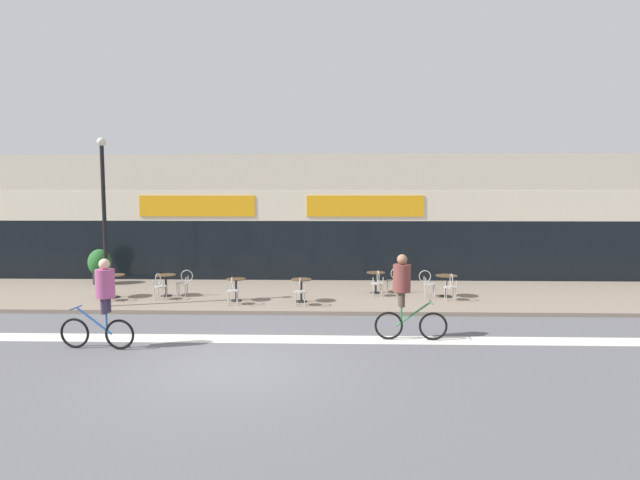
{
  "coord_description": "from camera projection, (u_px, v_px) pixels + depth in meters",
  "views": [
    {
      "loc": [
        2.13,
        -9.97,
        3.52
      ],
      "look_at": [
        1.67,
        6.54,
        2.06
      ],
      "focal_mm": 28.0,
      "sensor_mm": 36.0,
      "label": 1
    }
  ],
  "objects": [
    {
      "name": "cyclist_1",
      "position": [
        404.0,
        291.0,
        12.13
      ],
      "size": [
        1.78,
        0.48,
        2.11
      ],
      "rotation": [
        0.0,
        0.0,
        -0.03
      ],
      "color": "black",
      "rests_on": "ground"
    },
    {
      "name": "bistro_table_1",
      "position": [
        166.0,
        281.0,
        16.92
      ],
      "size": [
        0.68,
        0.68,
        0.74
      ],
      "color": "black",
      "rests_on": "sidewalk_slab"
    },
    {
      "name": "cafe_chair_5_near",
      "position": [
        451.0,
        285.0,
        16.18
      ],
      "size": [
        0.41,
        0.58,
        0.9
      ],
      "rotation": [
        0.0,
        0.0,
        1.55
      ],
      "color": "#B7B2AD",
      "rests_on": "sidewalk_slab"
    },
    {
      "name": "sidewalk_slab",
      "position": [
        273.0,
        295.0,
        17.51
      ],
      "size": [
        40.0,
        5.5,
        0.12
      ],
      "primitive_type": "cube",
      "color": "gray",
      "rests_on": "ground"
    },
    {
      "name": "lamp_post",
      "position": [
        104.0,
        210.0,
        15.16
      ],
      "size": [
        0.26,
        0.26,
        5.15
      ],
      "color": "black",
      "rests_on": "sidewalk_slab"
    },
    {
      "name": "ground_plane",
      "position": [
        230.0,
        367.0,
        10.29
      ],
      "size": [
        120.0,
        120.0,
        0.0
      ],
      "primitive_type": "plane",
      "color": "#5B5B60"
    },
    {
      "name": "bistro_table_4",
      "position": [
        376.0,
        278.0,
        17.46
      ],
      "size": [
        0.65,
        0.65,
        0.74
      ],
      "color": "black",
      "rests_on": "sidewalk_slab"
    },
    {
      "name": "planter_pot",
      "position": [
        100.0,
        265.0,
        19.26
      ],
      "size": [
        0.86,
        0.86,
        1.35
      ],
      "color": "#232326",
      "rests_on": "sidewalk_slab"
    },
    {
      "name": "cyclist_0",
      "position": [
        103.0,
        298.0,
        11.4
      ],
      "size": [
        1.79,
        0.52,
        2.1
      ],
      "rotation": [
        0.0,
        0.0,
        3.07
      ],
      "color": "black",
      "rests_on": "ground"
    },
    {
      "name": "bistro_table_0",
      "position": [
        113.0,
        281.0,
        16.69
      ],
      "size": [
        0.78,
        0.78,
        0.77
      ],
      "color": "black",
      "rests_on": "sidewalk_slab"
    },
    {
      "name": "cafe_chair_2_near",
      "position": [
        232.0,
        289.0,
        15.52
      ],
      "size": [
        0.44,
        0.59,
        0.9
      ],
      "rotation": [
        0.0,
        0.0,
        1.67
      ],
      "color": "#B7B2AD",
      "rests_on": "sidewalk_slab"
    },
    {
      "name": "storefront_facade",
      "position": [
        285.0,
        217.0,
        21.97
      ],
      "size": [
        40.0,
        4.06,
        5.2
      ],
      "color": "beige",
      "rests_on": "ground"
    },
    {
      "name": "cafe_chair_5_side",
      "position": [
        428.0,
        282.0,
        16.82
      ],
      "size": [
        0.58,
        0.41,
        0.9
      ],
      "rotation": [
        0.0,
        0.0,
        -0.03
      ],
      "color": "#B7B2AD",
      "rests_on": "sidewalk_slab"
    },
    {
      "name": "cafe_chair_4_near",
      "position": [
        378.0,
        281.0,
        16.84
      ],
      "size": [
        0.43,
        0.59,
        0.9
      ],
      "rotation": [
        0.0,
        0.0,
        1.65
      ],
      "color": "#B7B2AD",
      "rests_on": "sidewalk_slab"
    },
    {
      "name": "cafe_chair_0_near",
      "position": [
        104.0,
        286.0,
        16.07
      ],
      "size": [
        0.42,
        0.59,
        0.9
      ],
      "rotation": [
        0.0,
        0.0,
        1.63
      ],
      "color": "#B7B2AD",
      "rests_on": "sidewalk_slab"
    },
    {
      "name": "cafe_chair_1_near",
      "position": [
        159.0,
        284.0,
        16.3
      ],
      "size": [
        0.43,
        0.59,
        0.9
      ],
      "rotation": [
        0.0,
        0.0,
        1.5
      ],
      "color": "#B7B2AD",
      "rests_on": "sidewalk_slab"
    },
    {
      "name": "bike_lane_stripe",
      "position": [
        247.0,
        339.0,
        12.3
      ],
      "size": [
        36.0,
        0.7,
        0.01
      ],
      "primitive_type": "cube",
      "color": "silver",
      "rests_on": "ground"
    },
    {
      "name": "cafe_chair_3_near",
      "position": [
        300.0,
        290.0,
        15.39
      ],
      "size": [
        0.42,
        0.58,
        0.9
      ],
      "rotation": [
        0.0,
        0.0,
        1.62
      ],
      "color": "#B7B2AD",
      "rests_on": "sidewalk_slab"
    },
    {
      "name": "bistro_table_5",
      "position": [
        446.0,
        281.0,
        16.8
      ],
      "size": [
        0.72,
        0.72,
        0.74
      ],
      "color": "black",
      "rests_on": "sidewalk_slab"
    },
    {
      "name": "cafe_chair_1_side",
      "position": [
        184.0,
        281.0,
        16.91
      ],
      "size": [
        0.59,
        0.43,
        0.9
      ],
      "rotation": [
        0.0,
        0.0,
        3.21
      ],
      "color": "#B7B2AD",
      "rests_on": "sidewalk_slab"
    },
    {
      "name": "bistro_table_3",
      "position": [
        301.0,
        286.0,
        16.01
      ],
      "size": [
        0.66,
        0.66,
        0.74
      ],
      "color": "black",
      "rests_on": "sidewalk_slab"
    },
    {
      "name": "cafe_chair_4_side",
      "position": [
        394.0,
        279.0,
        17.43
      ],
      "size": [
        0.6,
        0.45,
        0.9
      ],
      "rotation": [
        0.0,
        0.0,
        3.0
      ],
      "color": "#B7B2AD",
      "rests_on": "sidewalk_slab"
    },
    {
      "name": "bistro_table_2",
      "position": [
        236.0,
        285.0,
        16.15
      ],
      "size": [
        0.63,
        0.63,
        0.73
      ],
      "color": "black",
      "rests_on": "sidewalk_slab"
    }
  ]
}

